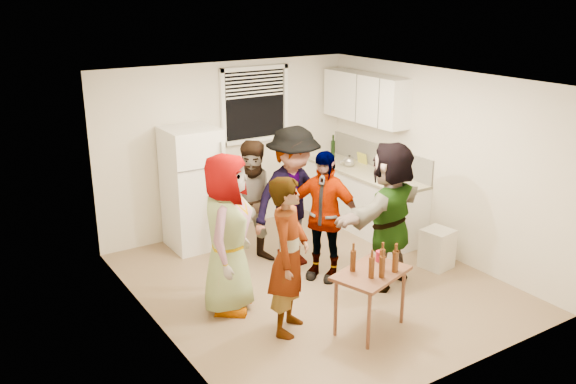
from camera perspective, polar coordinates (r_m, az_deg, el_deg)
room at (r=7.65m, az=2.48°, el=-8.47°), size 4.00×4.50×2.50m
window at (r=9.08m, az=-3.10°, el=8.17°), size 1.12×0.10×1.06m
refrigerator at (r=8.51m, az=-8.91°, el=0.34°), size 0.70×0.70×1.70m
counter_lower at (r=9.28m, az=7.04°, el=-0.78°), size 0.60×2.20×0.86m
countertop at (r=9.15m, az=7.15°, el=1.88°), size 0.64×2.22×0.04m
backsplash at (r=9.27m, az=8.56°, el=3.33°), size 0.03×2.20×0.36m
upper_cabinets at (r=9.14m, az=7.25°, el=8.75°), size 0.34×1.60×0.70m
kettle at (r=9.34m, az=5.73°, el=2.40°), size 0.27×0.24×0.19m
paper_towel at (r=8.86m, az=8.59°, el=1.41°), size 0.12×0.12×0.25m
wine_bottle at (r=9.82m, az=4.20°, el=3.23°), size 0.07×0.07×0.28m
beer_bottle_counter at (r=8.59m, az=9.51°, el=0.83°), size 0.06×0.06×0.24m
blue_cup at (r=8.63m, az=9.48°, el=0.91°), size 0.08×0.08×0.11m
picture_frame at (r=9.50m, az=6.94°, el=3.15°), size 0.02×0.20×0.17m
trash_bin at (r=8.18m, az=13.77°, el=-5.22°), size 0.40×0.40×0.52m
serving_table at (r=6.75m, az=7.55°, el=-12.55°), size 0.92×0.74×0.67m
beer_bottle_table at (r=6.31m, az=7.78°, el=-7.94°), size 0.06×0.06×0.23m
red_cup at (r=6.68m, az=8.54°, el=-6.41°), size 0.09×0.09×0.12m
guest_grey at (r=7.12m, az=-5.47°, el=-10.69°), size 1.95×1.87×0.58m
guest_stripe at (r=6.68m, az=0.08°, el=-12.70°), size 1.61×1.68×0.41m
guest_back_left at (r=8.24m, az=-2.86°, el=-6.44°), size 1.32×1.83×0.63m
guest_back_right at (r=8.12m, az=0.46°, el=-6.79°), size 1.34×1.95×0.69m
guest_black at (r=7.81m, az=3.21°, el=-7.89°), size 1.91×1.71×0.40m
guest_orange at (r=7.75m, az=9.13°, el=-8.33°), size 2.13×2.22×0.53m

